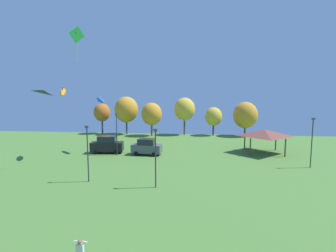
% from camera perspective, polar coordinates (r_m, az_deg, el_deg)
% --- Properties ---
extents(kite_flying_1, '(2.38, 2.70, 1.90)m').
position_cam_1_polar(kite_flying_1, '(40.91, -14.53, 5.47)').
color(kite_flying_1, blue).
extents(kite_flying_2, '(2.83, 2.69, 0.55)m').
position_cam_1_polar(kite_flying_2, '(28.47, -23.58, 4.37)').
color(kite_flying_2, black).
extents(kite_flying_3, '(1.97, 3.35, 1.59)m').
position_cam_1_polar(kite_flying_3, '(38.75, -21.92, 6.85)').
color(kite_flying_3, orange).
extents(kite_flying_4, '(1.19, 1.60, 3.92)m').
position_cam_1_polar(kite_flying_4, '(33.47, -19.24, 17.99)').
color(kite_flying_4, green).
extents(parked_car_leftmost, '(4.98, 2.53, 2.61)m').
position_cam_1_polar(parked_car_leftmost, '(40.61, -13.12, -3.99)').
color(parked_car_leftmost, black).
rests_on(parked_car_leftmost, ground).
extents(parked_car_second_from_left, '(4.46, 2.37, 2.40)m').
position_cam_1_polar(parked_car_second_from_left, '(38.53, -4.66, -4.55)').
color(parked_car_second_from_left, '#4C5156').
rests_on(parked_car_second_from_left, ground).
extents(park_pavilion, '(6.23, 5.97, 3.60)m').
position_cam_1_polar(park_pavilion, '(41.93, 20.21, -1.39)').
color(park_pavilion, brown).
rests_on(park_pavilion, ground).
extents(light_post_0, '(0.36, 0.20, 6.10)m').
position_cam_1_polar(light_post_0, '(38.60, -11.10, -1.22)').
color(light_post_0, '#2D2D33').
rests_on(light_post_0, ground).
extents(light_post_1, '(0.36, 0.20, 6.05)m').
position_cam_1_polar(light_post_1, '(35.73, 28.85, -2.62)').
color(light_post_1, '#2D2D33').
rests_on(light_post_1, ground).
extents(light_post_2, '(0.36, 0.20, 5.63)m').
position_cam_1_polar(light_post_2, '(24.62, -2.73, -6.18)').
color(light_post_2, '#2D2D33').
rests_on(light_post_2, ground).
extents(light_post_3, '(0.36, 0.20, 5.72)m').
position_cam_1_polar(light_post_3, '(27.46, -17.09, -5.03)').
color(light_post_3, '#2D2D33').
rests_on(light_post_3, ground).
extents(treeline_tree_0, '(3.67, 3.67, 6.83)m').
position_cam_1_polar(treeline_tree_0, '(61.06, -14.18, 2.86)').
color(treeline_tree_0, brown).
rests_on(treeline_tree_0, ground).
extents(treeline_tree_1, '(5.17, 5.17, 8.37)m').
position_cam_1_polar(treeline_tree_1, '(58.73, -9.06, 3.54)').
color(treeline_tree_1, brown).
rests_on(treeline_tree_1, ground).
extents(treeline_tree_2, '(4.36, 4.36, 7.10)m').
position_cam_1_polar(treeline_tree_2, '(56.01, -3.59, 2.61)').
color(treeline_tree_2, brown).
rests_on(treeline_tree_2, ground).
extents(treeline_tree_3, '(4.56, 4.56, 8.17)m').
position_cam_1_polar(treeline_tree_3, '(57.48, 3.62, 3.68)').
color(treeline_tree_3, brown).
rests_on(treeline_tree_3, ground).
extents(treeline_tree_4, '(3.64, 3.64, 6.12)m').
position_cam_1_polar(treeline_tree_4, '(57.31, 9.88, 2.03)').
color(treeline_tree_4, brown).
rests_on(treeline_tree_4, ground).
extents(treeline_tree_5, '(5.10, 5.10, 7.29)m').
position_cam_1_polar(treeline_tree_5, '(57.96, 16.48, 2.28)').
color(treeline_tree_5, brown).
rests_on(treeline_tree_5, ground).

